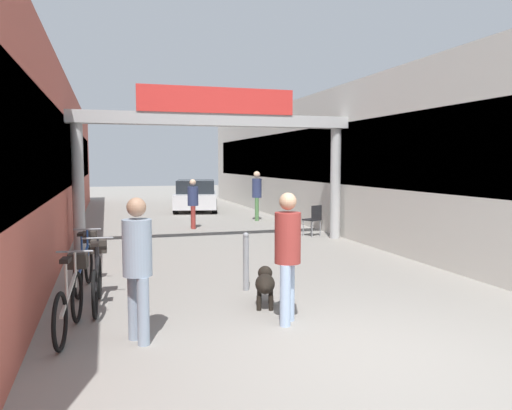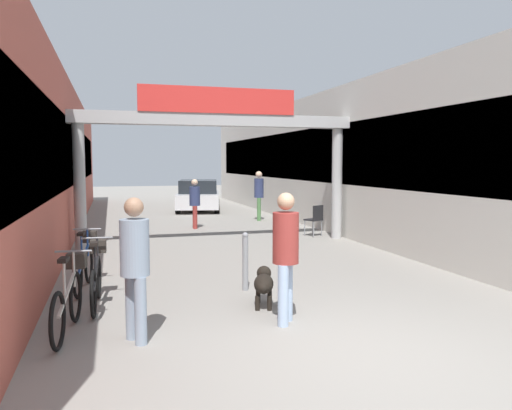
# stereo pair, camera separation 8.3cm
# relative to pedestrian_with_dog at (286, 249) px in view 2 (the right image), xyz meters

# --- Properties ---
(ground_plane) EXTENTS (80.00, 80.00, 0.00)m
(ground_plane) POSITION_rel_pedestrian_with_dog_xyz_m (0.47, -1.28, -0.99)
(ground_plane) COLOR gray
(storefront_left) EXTENTS (3.00, 26.00, 4.25)m
(storefront_left) POSITION_rel_pedestrian_with_dog_xyz_m (-4.63, 9.72, 1.14)
(storefront_left) COLOR #B25142
(storefront_left) RESTS_ON ground_plane
(storefront_right) EXTENTS (3.00, 26.00, 4.25)m
(storefront_right) POSITION_rel_pedestrian_with_dog_xyz_m (5.56, 9.72, 1.14)
(storefront_right) COLOR beige
(storefront_right) RESTS_ON ground_plane
(arcade_sign_gateway) EXTENTS (7.40, 0.47, 3.96)m
(arcade_sign_gateway) POSITION_rel_pedestrian_with_dog_xyz_m (0.47, 6.50, 1.80)
(arcade_sign_gateway) COLOR #B2B2B2
(arcade_sign_gateway) RESTS_ON ground_plane
(pedestrian_with_dog) EXTENTS (0.47, 0.47, 1.72)m
(pedestrian_with_dog) POSITION_rel_pedestrian_with_dog_xyz_m (0.00, 0.00, 0.00)
(pedestrian_with_dog) COLOR #A5BFE0
(pedestrian_with_dog) RESTS_ON ground_plane
(pedestrian_companion) EXTENTS (0.45, 0.45, 1.71)m
(pedestrian_companion) POSITION_rel_pedestrian_with_dog_xyz_m (-1.91, -0.15, -0.01)
(pedestrian_companion) COLOR #8C9EB2
(pedestrian_companion) RESTS_ON ground_plane
(pedestrian_carrying_crate) EXTENTS (0.38, 0.39, 1.57)m
(pedestrian_carrying_crate) POSITION_rel_pedestrian_with_dog_xyz_m (0.38, 9.66, -0.10)
(pedestrian_carrying_crate) COLOR #99332D
(pedestrian_carrying_crate) RESTS_ON ground_plane
(pedestrian_elderly_walking) EXTENTS (0.42, 0.42, 1.78)m
(pedestrian_elderly_walking) POSITION_rel_pedestrian_with_dog_xyz_m (2.95, 11.16, 0.04)
(pedestrian_elderly_walking) COLOR #4C7F47
(pedestrian_elderly_walking) RESTS_ON ground_plane
(dog_on_leash) EXTENTS (0.47, 0.77, 0.54)m
(dog_on_leash) POSITION_rel_pedestrian_with_dog_xyz_m (-0.03, 0.86, -0.65)
(dog_on_leash) COLOR black
(dog_on_leash) RESTS_ON ground_plane
(bicycle_silver_nearest) EXTENTS (0.46, 1.68, 0.98)m
(bicycle_silver_nearest) POSITION_rel_pedestrian_with_dog_xyz_m (-2.69, 0.44, -0.55)
(bicycle_silver_nearest) COLOR black
(bicycle_silver_nearest) RESTS_ON ground_plane
(bicycle_black_second) EXTENTS (0.46, 1.69, 0.98)m
(bicycle_black_second) POSITION_rel_pedestrian_with_dog_xyz_m (-2.40, 1.55, -0.55)
(bicycle_black_second) COLOR black
(bicycle_black_second) RESTS_ON ground_plane
(bicycle_blue_third) EXTENTS (0.46, 1.68, 0.98)m
(bicycle_blue_third) POSITION_rel_pedestrian_with_dog_xyz_m (-2.61, 2.64, -0.55)
(bicycle_blue_third) COLOR black
(bicycle_blue_third) RESTS_ON ground_plane
(bollard_post_metal) EXTENTS (0.10, 0.10, 0.96)m
(bollard_post_metal) POSITION_rel_pedestrian_with_dog_xyz_m (-0.07, 1.78, -0.50)
(bollard_post_metal) COLOR gray
(bollard_post_metal) RESTS_ON ground_plane
(cafe_chair_black_nearer) EXTENTS (0.53, 0.53, 0.89)m
(cafe_chair_black_nearer) POSITION_rel_pedestrian_with_dog_xyz_m (3.39, 7.00, -0.45)
(cafe_chair_black_nearer) COLOR gray
(cafe_chair_black_nearer) RESTS_ON ground_plane
(parked_car_white) EXTENTS (2.51, 4.27, 1.33)m
(parked_car_white) POSITION_rel_pedestrian_with_dog_xyz_m (1.50, 15.58, -0.34)
(parked_car_white) COLOR silver
(parked_car_white) RESTS_ON ground_plane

